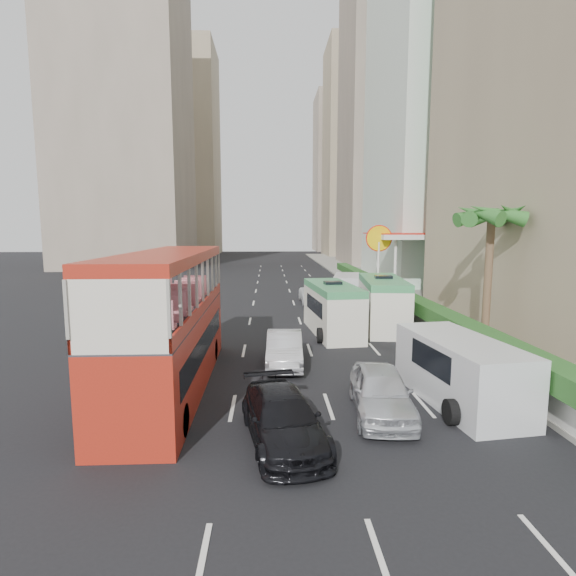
{
  "coord_description": "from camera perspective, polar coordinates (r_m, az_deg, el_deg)",
  "views": [
    {
      "loc": [
        -2.38,
        -16.27,
        5.9
      ],
      "look_at": [
        -1.5,
        4.0,
        3.2
      ],
      "focal_mm": 28.0,
      "sensor_mm": 36.0,
      "label": 1
    }
  ],
  "objects": [
    {
      "name": "van_asset",
      "position": [
        35.78,
        3.42,
        -1.92
      ],
      "size": [
        2.33,
        4.9,
        1.35
      ],
      "primitive_type": "imported",
      "rotation": [
        0.0,
        0.0,
        0.02
      ],
      "color": "silver",
      "rests_on": "ground"
    },
    {
      "name": "shell_station",
      "position": [
        41.3,
        14.98,
        2.95
      ],
      "size": [
        6.5,
        8.0,
        5.5
      ],
      "primitive_type": "cube",
      "color": "silver",
      "rests_on": "ground"
    },
    {
      "name": "tower_stripe",
      "position": [
        58.96,
        20.89,
        30.18
      ],
      "size": [
        16.0,
        18.0,
        58.0
      ],
      "primitive_type": "cube",
      "color": "white",
      "rests_on": "ground"
    },
    {
      "name": "kerb_wall",
      "position": [
        31.9,
        13.16,
        -2.04
      ],
      "size": [
        0.3,
        44.0,
        1.0
      ],
      "primitive_type": "cube",
      "color": "silver",
      "rests_on": "sidewalk"
    },
    {
      "name": "car_black",
      "position": [
        13.22,
        -0.64,
        -18.94
      ],
      "size": [
        2.72,
        4.97,
        1.36
      ],
      "primitive_type": "imported",
      "rotation": [
        0.0,
        0.0,
        0.18
      ],
      "color": "black",
      "rests_on": "ground"
    },
    {
      "name": "ground_plane",
      "position": [
        17.47,
        5.62,
        -12.19
      ],
      "size": [
        200.0,
        200.0,
        0.0
      ],
      "primitive_type": "plane",
      "color": "black",
      "rests_on": "ground"
    },
    {
      "name": "minibus_far",
      "position": [
        27.24,
        11.93,
        -1.91
      ],
      "size": [
        2.93,
        6.91,
        2.98
      ],
      "primitive_type": "cube",
      "rotation": [
        0.0,
        0.0,
        -0.11
      ],
      "color": "silver",
      "rests_on": "ground"
    },
    {
      "name": "double_decker_bus",
      "position": [
        17.01,
        -14.76,
        -4.1
      ],
      "size": [
        2.5,
        11.0,
        5.06
      ],
      "primitive_type": "cube",
      "color": "#AD2516",
      "rests_on": "ground"
    },
    {
      "name": "car_silver_lane_b",
      "position": [
        15.21,
        11.65,
        -15.4
      ],
      "size": [
        2.2,
        4.59,
        1.51
      ],
      "primitive_type": "imported",
      "rotation": [
        0.0,
        0.0,
        -0.09
      ],
      "color": "silver",
      "rests_on": "ground"
    },
    {
      "name": "tower_far_a",
      "position": [
        101.45,
        8.93,
        16.62
      ],
      "size": [
        14.0,
        14.0,
        44.0
      ],
      "primitive_type": "cube",
      "color": "tan",
      "rests_on": "ground"
    },
    {
      "name": "minibus_near",
      "position": [
        25.39,
        5.67,
        -2.66
      ],
      "size": [
        2.74,
        6.51,
        2.81
      ],
      "primitive_type": "cube",
      "rotation": [
        0.0,
        0.0,
        0.1
      ],
      "color": "silver",
      "rests_on": "ground"
    },
    {
      "name": "panel_van_near",
      "position": [
        16.56,
        20.97,
        -9.77
      ],
      "size": [
        2.92,
        5.76,
        2.21
      ],
      "primitive_type": "cube",
      "rotation": [
        0.0,
        0.0,
        0.13
      ],
      "color": "silver",
      "rests_on": "ground"
    },
    {
      "name": "tower_mid",
      "position": [
        79.35,
        13.4,
        21.31
      ],
      "size": [
        16.0,
        16.0,
        50.0
      ],
      "primitive_type": "cube",
      "color": "gray",
      "rests_on": "ground"
    },
    {
      "name": "tower_far_b",
      "position": [
        122.64,
        6.83,
        14.13
      ],
      "size": [
        14.0,
        14.0,
        40.0
      ],
      "primitive_type": "cube",
      "color": "gray",
      "rests_on": "ground"
    },
    {
      "name": "car_silver_lane_a",
      "position": [
        19.84,
        -0.47,
        -9.72
      ],
      "size": [
        1.65,
        4.37,
        1.43
      ],
      "primitive_type": "imported",
      "rotation": [
        0.0,
        0.0,
        -0.03
      ],
      "color": "silver",
      "rests_on": "ground"
    },
    {
      "name": "palm_tree",
      "position": [
        22.83,
        24.02,
        0.58
      ],
      "size": [
        0.36,
        0.36,
        6.4
      ],
      "primitive_type": "cylinder",
      "color": "brown",
      "rests_on": "sidewalk"
    },
    {
      "name": "tower_left_b",
      "position": [
        109.41,
        -13.34,
        16.38
      ],
      "size": [
        16.0,
        16.0,
        46.0
      ],
      "primitive_type": "cube",
      "color": "tan",
      "rests_on": "ground"
    },
    {
      "name": "tower_left_a",
      "position": [
        77.14,
        -20.23,
        22.24
      ],
      "size": [
        18.0,
        18.0,
        52.0
      ],
      "primitive_type": "cube",
      "color": "gray",
      "rests_on": "ground"
    },
    {
      "name": "sidewalk",
      "position": [
        43.21,
        12.81,
        -0.34
      ],
      "size": [
        6.0,
        120.0,
        0.18
      ],
      "primitive_type": "cube",
      "color": "#99968C",
      "rests_on": "ground"
    },
    {
      "name": "panel_van_far",
      "position": [
        38.11,
        7.45,
        0.14
      ],
      "size": [
        3.01,
        5.35,
        2.02
      ],
      "primitive_type": "cube",
      "rotation": [
        0.0,
        0.0,
        -0.21
      ],
      "color": "silver",
      "rests_on": "ground"
    },
    {
      "name": "hedge",
      "position": [
        31.77,
        13.21,
        -0.53
      ],
      "size": [
        1.1,
        44.0,
        0.7
      ],
      "primitive_type": "cube",
      "color": "#2D6626",
      "rests_on": "kerb_wall"
    }
  ]
}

